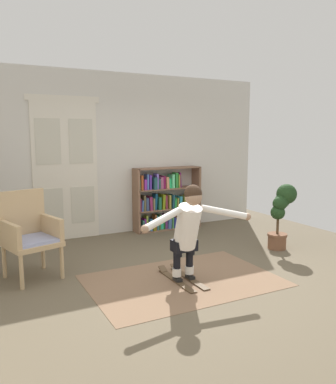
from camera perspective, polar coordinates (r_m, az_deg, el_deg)
The scene contains 9 objects.
ground_plane at distance 5.07m, azimuth 2.63°, elevation -12.40°, with size 7.20×7.20×0.00m, color brown.
back_wall at distance 7.12m, azimuth -7.79°, elevation 5.51°, with size 6.00×0.10×2.90m, color beige.
double_door at distance 6.83m, azimuth -14.84°, elevation 3.34°, with size 1.22×0.05×2.45m.
rug at distance 4.96m, azimuth 2.24°, elevation -12.86°, with size 2.33×1.57×0.01m, color #806148.
bookshelf at distance 7.39m, azimuth -0.39°, elevation -1.46°, with size 1.33×0.30×1.19m.
wicker_chair at distance 5.22m, azimuth -19.79°, elevation -5.60°, with size 0.75×0.75×1.10m.
potted_plant at distance 6.36m, azimuth 16.38°, elevation -2.66°, with size 0.45×0.34×1.04m.
skis_pair at distance 4.97m, azimuth 2.06°, elevation -12.54°, with size 0.27×0.86×0.07m.
person_skier at distance 4.64m, azimuth 3.03°, elevation -4.94°, with size 1.45×0.53×1.16m.
Camera 1 is at (-2.37, -4.11, 1.80)m, focal length 36.22 mm.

